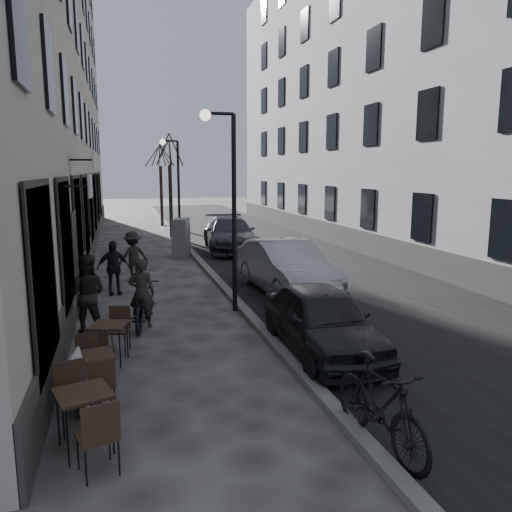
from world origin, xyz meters
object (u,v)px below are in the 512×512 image
tree_near (169,151)px  pedestrian_near (87,294)px  pedestrian_far (113,268)px  car_near (322,320)px  tree_far (160,154)px  bistro_set_c (110,339)px  streetlamp_far (175,180)px  bistro_set_b (95,371)px  sign_board (84,387)px  bistro_set_a (85,415)px  bicycle (142,306)px  utility_cabinet (181,238)px  streetlamp_near (227,189)px  pedestrian_mid (133,257)px  car_mid (286,267)px  car_far (230,234)px  moped (380,406)px

tree_near → pedestrian_near: 16.69m
pedestrian_far → car_near: 7.28m
tree_near → car_near: (1.10, -18.44, -3.98)m
tree_far → bistro_set_c: bearing=-97.2°
car_near → streetlamp_far: bearing=95.2°
bistro_set_b → sign_board: 0.46m
bistro_set_a → bistro_set_b: (0.06, 1.58, -0.05)m
bistro_set_c → bicycle: size_ratio=0.84×
bicycle → bistro_set_b: bearing=86.7°
tree_far → bistro_set_c: tree_far is taller
utility_cabinet → bistro_set_a: bearing=-83.7°
bistro_set_a → bistro_set_c: size_ratio=1.06×
streetlamp_far → tree_far: bearing=89.5°
tree_near → bistro_set_b: 20.09m
bistro_set_b → streetlamp_near: bearing=43.5°
sign_board → pedestrian_mid: size_ratio=0.57×
tree_near → pedestrian_mid: bearing=-102.4°
car_near → car_mid: bearing=80.5°
bistro_set_a → bicycle: 5.25m
car_near → car_mid: car_mid is taller
pedestrian_mid → car_mid: pedestrian_mid is taller
tree_near → sign_board: tree_near is taller
pedestrian_near → car_far: bearing=-102.8°
streetlamp_near → car_far: bearing=77.4°
pedestrian_near → bicycle: bearing=-160.8°
tree_far → bistro_set_b: tree_far is taller
pedestrian_far → car_mid: 5.09m
bistro_set_b → bicycle: 3.70m
pedestrian_far → moped: pedestrian_far is taller
pedestrian_far → sign_board: bearing=-105.0°
sign_board → moped: 4.37m
tree_far → car_mid: tree_far is taller
car_near → tree_far: bearing=93.5°
moped → streetlamp_far: bearing=85.9°
bicycle → pedestrian_mid: (-0.05, 5.07, 0.33)m
bistro_set_a → car_mid: car_mid is taller
tree_far → bistro_set_c: size_ratio=3.57×
pedestrian_mid → car_mid: size_ratio=0.35×
streetlamp_far → pedestrian_far: bearing=-107.1°
bistro_set_c → pedestrian_near: (-0.50, 2.02, 0.44)m
sign_board → car_far: 15.54m
streetlamp_far → car_near: size_ratio=1.28×
utility_cabinet → pedestrian_near: (-3.24, -9.38, 0.09)m
tree_far → car_mid: bearing=-84.2°
bistro_set_a → car_far: (5.39, 15.69, 0.26)m
utility_cabinet → car_far: bearing=45.7°
car_far → moped: bearing=-91.0°
pedestrian_mid → tree_far: bearing=-121.7°
streetlamp_far → car_mid: (2.07, -10.56, -2.37)m
bistro_set_c → pedestrian_near: bearing=119.3°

